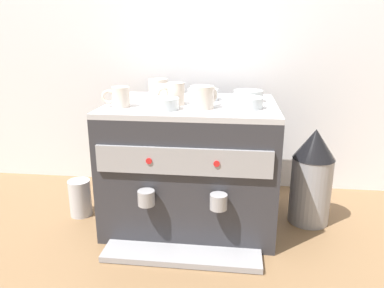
# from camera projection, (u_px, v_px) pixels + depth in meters

# --- Properties ---
(ground_plane) EXTENTS (4.00, 4.00, 0.00)m
(ground_plane) POSITION_uv_depth(u_px,v_px,m) (192.00, 217.00, 1.49)
(ground_plane) COLOR brown
(tiled_backsplash_wall) EXTENTS (2.80, 0.03, 1.07)m
(tiled_backsplash_wall) POSITION_uv_depth(u_px,v_px,m) (202.00, 75.00, 1.70)
(tiled_backsplash_wall) COLOR silver
(tiled_backsplash_wall) RESTS_ON ground_plane
(espresso_machine) EXTENTS (0.62, 0.59, 0.47)m
(espresso_machine) POSITION_uv_depth(u_px,v_px,m) (192.00, 163.00, 1.42)
(espresso_machine) COLOR #2D2D33
(espresso_machine) RESTS_ON ground_plane
(ceramic_cup_0) EXTENTS (0.10, 0.07, 0.08)m
(ceramic_cup_0) POSITION_uv_depth(u_px,v_px,m) (175.00, 94.00, 1.31)
(ceramic_cup_0) COLOR beige
(ceramic_cup_0) RESTS_ON espresso_machine
(ceramic_cup_1) EXTENTS (0.10, 0.06, 0.07)m
(ceramic_cup_1) POSITION_uv_depth(u_px,v_px,m) (120.00, 97.00, 1.27)
(ceramic_cup_1) COLOR beige
(ceramic_cup_1) RESTS_ON espresso_machine
(ceramic_cup_2) EXTENTS (0.09, 0.11, 0.08)m
(ceramic_cup_2) POSITION_uv_depth(u_px,v_px,m) (203.00, 97.00, 1.25)
(ceramic_cup_2) COLOR beige
(ceramic_cup_2) RESTS_ON espresso_machine
(ceramic_cup_3) EXTENTS (0.07, 0.10, 0.06)m
(ceramic_cup_3) POSITION_uv_depth(u_px,v_px,m) (167.00, 92.00, 1.40)
(ceramic_cup_3) COLOR beige
(ceramic_cup_3) RESTS_ON espresso_machine
(ceramic_cup_4) EXTENTS (0.08, 0.12, 0.07)m
(ceramic_cup_4) POSITION_uv_depth(u_px,v_px,m) (158.00, 87.00, 1.52)
(ceramic_cup_4) COLOR beige
(ceramic_cup_4) RESTS_ON espresso_machine
(ceramic_bowl_0) EXTENTS (0.12, 0.12, 0.04)m
(ceramic_bowl_0) POSITION_uv_depth(u_px,v_px,m) (203.00, 95.00, 1.41)
(ceramic_bowl_0) COLOR silver
(ceramic_bowl_0) RESTS_ON espresso_machine
(ceramic_bowl_1) EXTENTS (0.11, 0.11, 0.04)m
(ceramic_bowl_1) POSITION_uv_depth(u_px,v_px,m) (163.00, 104.00, 1.23)
(ceramic_bowl_1) COLOR silver
(ceramic_bowl_1) RESTS_ON espresso_machine
(ceramic_bowl_2) EXTENTS (0.12, 0.12, 0.04)m
(ceramic_bowl_2) POSITION_uv_depth(u_px,v_px,m) (246.00, 103.00, 1.25)
(ceramic_bowl_2) COLOR silver
(ceramic_bowl_2) RESTS_ON espresso_machine
(ceramic_bowl_3) EXTENTS (0.11, 0.11, 0.04)m
(ceramic_bowl_3) POSITION_uv_depth(u_px,v_px,m) (248.00, 96.00, 1.38)
(ceramic_bowl_3) COLOR silver
(ceramic_bowl_3) RESTS_ON espresso_machine
(coffee_grinder) EXTENTS (0.16, 0.16, 0.38)m
(coffee_grinder) POSITION_uv_depth(u_px,v_px,m) (312.00, 176.00, 1.40)
(coffee_grinder) COLOR #939399
(coffee_grinder) RESTS_ON ground_plane
(milk_pitcher) EXTENTS (0.09, 0.09, 0.15)m
(milk_pitcher) POSITION_uv_depth(u_px,v_px,m) (80.00, 198.00, 1.49)
(milk_pitcher) COLOR #B7B7BC
(milk_pitcher) RESTS_ON ground_plane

